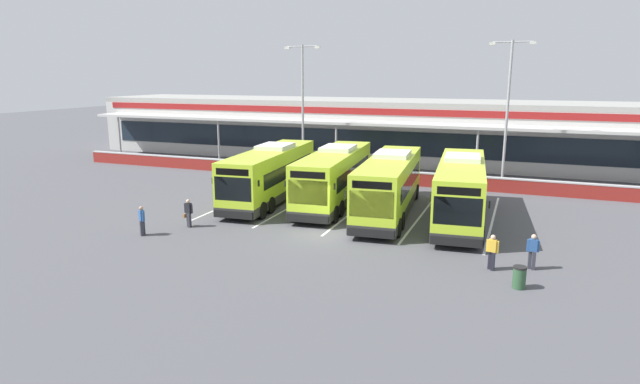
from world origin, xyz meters
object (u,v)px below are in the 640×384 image
object	(u,v)px
coach_bus_right_centre	(460,191)
litter_bin	(519,277)
lamp_post_centre	(508,105)
coach_bus_leftmost	(271,175)
pedestrian_near_bin	(142,220)
pedestrian_in_dark_coat	(492,251)
coach_bus_left_centre	(334,177)
lamp_post_west	(303,101)
coach_bus_centre	(389,186)
pedestrian_child	(533,250)
pedestrian_with_handbag	(188,212)

from	to	relation	value
coach_bus_right_centre	litter_bin	xyz separation A→B (m)	(3.54, -9.67, -1.32)
lamp_post_centre	litter_bin	distance (m)	21.63
coach_bus_right_centre	coach_bus_leftmost	bearing A→B (deg)	177.66
coach_bus_right_centre	pedestrian_near_bin	size ratio (longest dim) A/B	7.61
coach_bus_leftmost	pedestrian_in_dark_coat	size ratio (longest dim) A/B	7.61
coach_bus_left_centre	pedestrian_near_bin	xyz separation A→B (m)	(-7.24, -10.57, -0.91)
lamp_post_west	litter_bin	bearing A→B (deg)	-48.80
coach_bus_leftmost	lamp_post_centre	xyz separation A→B (m)	(14.66, 10.58, 4.50)
coach_bus_centre	coach_bus_right_centre	bearing A→B (deg)	1.78
pedestrian_in_dark_coat	lamp_post_centre	size ratio (longest dim) A/B	0.15
pedestrian_child	pedestrian_with_handbag	bearing A→B (deg)	179.63
coach_bus_centre	pedestrian_in_dark_coat	distance (m)	10.23
coach_bus_left_centre	lamp_post_west	xyz separation A→B (m)	(-6.63, 10.23, 4.50)
coach_bus_right_centre	litter_bin	distance (m)	10.38
coach_bus_left_centre	pedestrian_near_bin	world-z (taller)	coach_bus_left_centre
coach_bus_leftmost	litter_bin	bearing A→B (deg)	-32.05
pedestrian_near_bin	lamp_post_centre	size ratio (longest dim) A/B	0.15
coach_bus_leftmost	coach_bus_centre	size ratio (longest dim) A/B	1.00
coach_bus_centre	coach_bus_right_centre	distance (m)	4.27
litter_bin	pedestrian_near_bin	bearing A→B (deg)	178.93
coach_bus_left_centre	coach_bus_centre	world-z (taller)	same
pedestrian_near_bin	lamp_post_centre	distance (m)	27.44
coach_bus_centre	pedestrian_near_bin	bearing A→B (deg)	-140.97
pedestrian_child	lamp_post_centre	size ratio (longest dim) A/B	0.15
coach_bus_centre	pedestrian_child	size ratio (longest dim) A/B	7.61
pedestrian_near_bin	coach_bus_right_centre	bearing A→B (deg)	30.85
coach_bus_centre	lamp_post_west	distance (m)	16.44
coach_bus_right_centre	pedestrian_in_dark_coat	bearing A→B (deg)	-73.44
pedestrian_with_handbag	litter_bin	xyz separation A→B (m)	(17.75, -2.63, -0.39)
pedestrian_near_bin	lamp_post_west	size ratio (longest dim) A/B	0.15
pedestrian_child	pedestrian_near_bin	distance (m)	19.74
pedestrian_child	coach_bus_centre	bearing A→B (deg)	139.70
coach_bus_right_centre	pedestrian_child	distance (m)	8.26
pedestrian_with_handbag	lamp_post_centre	bearing A→B (deg)	48.36
coach_bus_right_centre	lamp_post_centre	size ratio (longest dim) A/B	1.12
pedestrian_with_handbag	pedestrian_near_bin	size ratio (longest dim) A/B	1.00
pedestrian_near_bin	litter_bin	bearing A→B (deg)	-1.07
pedestrian_in_dark_coat	pedestrian_near_bin	bearing A→B (deg)	-175.44
lamp_post_centre	coach_bus_left_centre	bearing A→B (deg)	-136.24
coach_bus_left_centre	lamp_post_centre	bearing A→B (deg)	43.76
lamp_post_centre	litter_bin	xyz separation A→B (m)	(1.62, -20.77, -5.82)
pedestrian_child	lamp_post_centre	bearing A→B (deg)	96.57
coach_bus_right_centre	pedestrian_in_dark_coat	size ratio (longest dim) A/B	7.61
pedestrian_with_handbag	pedestrian_in_dark_coat	xyz separation A→B (m)	(16.56, -0.84, 0.02)
pedestrian_near_bin	lamp_post_west	world-z (taller)	lamp_post_west
coach_bus_right_centre	pedestrian_in_dark_coat	world-z (taller)	coach_bus_right_centre
pedestrian_child	lamp_post_west	distance (m)	27.17
coach_bus_leftmost	lamp_post_west	bearing A→B (deg)	101.59
lamp_post_centre	coach_bus_right_centre	bearing A→B (deg)	-99.80
pedestrian_with_handbag	coach_bus_leftmost	bearing A→B (deg)	78.95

